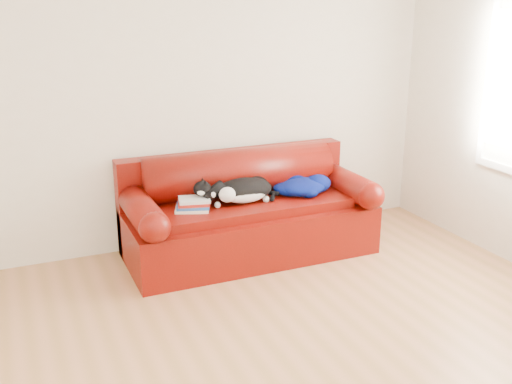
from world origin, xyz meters
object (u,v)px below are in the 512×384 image
at_px(sofa_base, 249,228).
at_px(book_stack, 193,204).
at_px(cat, 244,191).
at_px(blanket, 303,185).

relative_size(sofa_base, book_stack, 6.50).
distance_m(book_stack, cat, 0.45).
distance_m(sofa_base, cat, 0.37).
relative_size(sofa_base, cat, 2.88).
xyz_separation_m(cat, blanket, (0.57, 0.03, -0.03)).
bearing_deg(book_stack, blanket, 3.00).
bearing_deg(sofa_base, cat, -143.88).
distance_m(sofa_base, book_stack, 0.61).
bearing_deg(blanket, cat, -176.63).
bearing_deg(cat, book_stack, 167.47).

